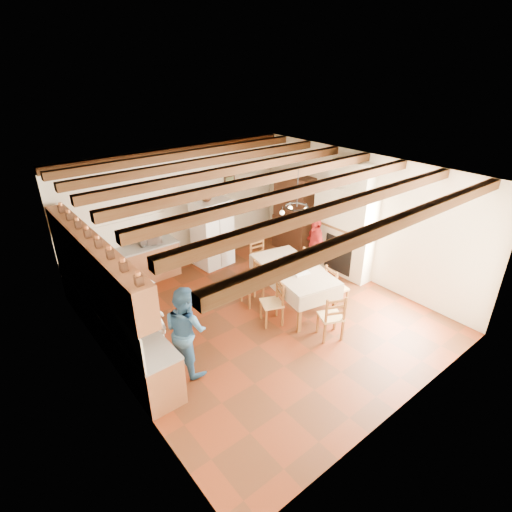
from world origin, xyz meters
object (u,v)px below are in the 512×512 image
(chair_right_far, at_px, (313,267))
(person_man, at_px, (153,323))
(microwave, at_px, (149,238))
(chair_left_near, at_px, (272,302))
(chair_end_far, at_px, (261,261))
(person_woman_red, at_px, (315,246))
(refrigerator, at_px, (212,233))
(hutch, at_px, (293,214))
(person_woman_blue, at_px, (186,330))
(chair_left_far, at_px, (252,284))
(chair_end_near, at_px, (331,316))
(dining_table, at_px, (293,271))
(chair_right_near, at_px, (336,287))

(chair_right_far, distance_m, person_man, 4.10)
(person_man, bearing_deg, microwave, -30.02)
(chair_left_near, xyz_separation_m, chair_end_far, (1.00, 1.55, 0.00))
(chair_end_far, xyz_separation_m, person_man, (-3.34, -1.19, 0.36))
(chair_left_near, bearing_deg, person_woman_red, 135.85)
(refrigerator, distance_m, hutch, 2.30)
(chair_left_near, bearing_deg, chair_end_far, 169.89)
(refrigerator, bearing_deg, person_man, -142.29)
(chair_left_near, distance_m, person_man, 2.40)
(refrigerator, bearing_deg, person_woman_blue, -133.72)
(hutch, relative_size, chair_left_far, 2.21)
(chair_left_far, bearing_deg, hutch, 127.60)
(chair_left_far, xyz_separation_m, chair_end_near, (0.43, -1.86, 0.00))
(chair_right_far, height_order, person_man, person_man)
(chair_left_near, relative_size, person_woman_red, 0.65)
(refrigerator, height_order, dining_table, refrigerator)
(chair_right_near, distance_m, person_woman_red, 1.57)
(chair_right_far, bearing_deg, microwave, 60.99)
(hutch, bearing_deg, chair_left_near, -142.77)
(chair_right_far, height_order, chair_end_far, same)
(hutch, xyz_separation_m, dining_table, (-1.94, -2.06, -0.25))
(chair_right_near, xyz_separation_m, person_woman_red, (0.74, 1.36, 0.26))
(refrigerator, distance_m, chair_left_far, 2.20)
(chair_right_far, xyz_separation_m, chair_end_near, (-1.16, -1.57, 0.00))
(refrigerator, xyz_separation_m, chair_right_far, (1.20, -2.42, -0.39))
(dining_table, xyz_separation_m, person_woman_blue, (-2.79, -0.34, -0.00))
(hutch, distance_m, chair_left_near, 3.62)
(chair_right_near, distance_m, chair_right_far, 0.97)
(person_woman_blue, bearing_deg, chair_right_near, -104.19)
(chair_right_near, distance_m, microwave, 4.46)
(chair_right_far, height_order, microwave, microwave)
(chair_end_near, xyz_separation_m, chair_end_far, (0.42, 2.61, 0.00))
(chair_right_near, bearing_deg, person_woman_red, -16.94)
(refrigerator, bearing_deg, chair_end_far, -75.65)
(dining_table, relative_size, chair_end_far, 2.30)
(chair_right_near, bearing_deg, chair_left_near, 85.95)
(dining_table, height_order, chair_end_far, chair_end_far)
(chair_right_near, xyz_separation_m, person_woman_blue, (-3.46, 0.30, 0.32))
(chair_left_near, distance_m, chair_left_far, 0.82)
(hutch, bearing_deg, dining_table, -135.94)
(person_man, distance_m, person_woman_blue, 0.59)
(chair_right_far, height_order, person_woman_red, person_woman_red)
(dining_table, xyz_separation_m, chair_left_far, (-0.66, 0.58, -0.33))
(person_woman_red, bearing_deg, person_man, -58.06)
(refrigerator, xyz_separation_m, person_man, (-2.88, -2.57, -0.03))
(chair_end_far, height_order, person_man, person_man)
(chair_end_near, bearing_deg, chair_right_near, -119.42)
(chair_left_near, height_order, person_woman_red, person_woman_red)
(chair_left_near, bearing_deg, dining_table, 128.81)
(chair_left_near, distance_m, microwave, 3.46)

